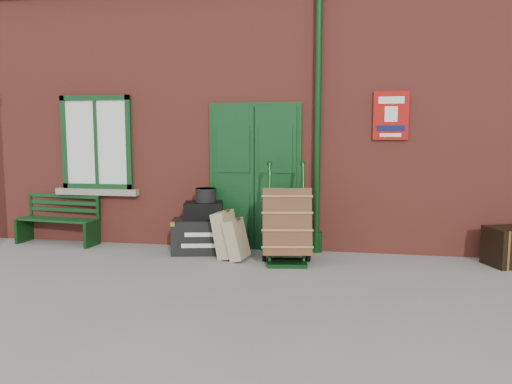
# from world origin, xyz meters

# --- Properties ---
(ground) EXTENTS (80.00, 80.00, 0.00)m
(ground) POSITION_xyz_m (0.00, 0.00, 0.00)
(ground) COLOR gray
(ground) RESTS_ON ground
(station_building) EXTENTS (10.30, 4.30, 4.36)m
(station_building) POSITION_xyz_m (-0.00, 3.49, 2.16)
(station_building) COLOR brown
(station_building) RESTS_ON ground
(bench) EXTENTS (1.37, 0.54, 0.83)m
(bench) POSITION_xyz_m (-3.53, 1.32, 0.42)
(bench) COLOR #103B18
(bench) RESTS_ON ground
(houdini_trunk) EXTENTS (1.12, 0.77, 0.51)m
(houdini_trunk) POSITION_xyz_m (-0.97, 1.13, 0.26)
(houdini_trunk) COLOR black
(houdini_trunk) RESTS_ON ground
(strongbox) EXTENTS (0.64, 0.52, 0.26)m
(strongbox) POSITION_xyz_m (-1.02, 1.13, 0.64)
(strongbox) COLOR black
(strongbox) RESTS_ON houdini_trunk
(hatbox) EXTENTS (0.37, 0.37, 0.20)m
(hatbox) POSITION_xyz_m (-0.99, 1.16, 0.87)
(hatbox) COLOR black
(hatbox) RESTS_ON strongbox
(suitcase_back) EXTENTS (0.37, 0.51, 0.68)m
(suitcase_back) POSITION_xyz_m (-0.62, 0.87, 0.34)
(suitcase_back) COLOR tan
(suitcase_back) RESTS_ON ground
(suitcase_front) EXTENTS (0.35, 0.46, 0.59)m
(suitcase_front) POSITION_xyz_m (-0.44, 0.77, 0.29)
(suitcase_front) COLOR tan
(suitcase_front) RESTS_ON ground
(porter_trolley) EXTENTS (0.77, 0.82, 1.37)m
(porter_trolley) POSITION_xyz_m (0.28, 0.76, 0.53)
(porter_trolley) COLOR black
(porter_trolley) RESTS_ON ground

